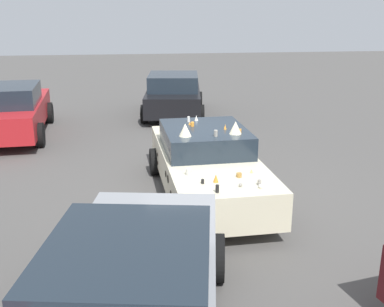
{
  "coord_description": "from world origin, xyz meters",
  "views": [
    {
      "loc": [
        -8.7,
        1.45,
        3.65
      ],
      "look_at": [
        0.0,
        0.3,
        0.9
      ],
      "focal_mm": 43.99,
      "sensor_mm": 36.0,
      "label": 1
    }
  ],
  "objects": [
    {
      "name": "parked_sedan_near_left",
      "position": [
        5.28,
        4.88,
        0.76
      ],
      "size": [
        4.68,
        2.17,
        1.53
      ],
      "rotation": [
        0.0,
        0.0,
        0.06
      ],
      "color": "red",
      "rests_on": "ground"
    },
    {
      "name": "ground_plane",
      "position": [
        0.0,
        0.0,
        0.0
      ],
      "size": [
        60.0,
        60.0,
        0.0
      ],
      "primitive_type": "plane",
      "color": "#514F4C"
    },
    {
      "name": "parked_sedan_behind_left",
      "position": [
        7.42,
        -0.03,
        0.73
      ],
      "size": [
        4.13,
        2.42,
        1.45
      ],
      "rotation": [
        0.0,
        0.0,
        -0.12
      ],
      "color": "black",
      "rests_on": "ground"
    },
    {
      "name": "art_car_decorated",
      "position": [
        0.04,
        0.0,
        0.68
      ],
      "size": [
        4.7,
        2.16,
        1.59
      ],
      "rotation": [
        0.0,
        0.0,
        3.18
      ],
      "color": "beige",
      "rests_on": "ground"
    },
    {
      "name": "parked_sedan_near_right",
      "position": [
        -4.25,
        1.49,
        0.73
      ],
      "size": [
        4.44,
        2.57,
        1.45
      ],
      "rotation": [
        0.0,
        0.0,
        -0.18
      ],
      "color": "gray",
      "rests_on": "ground"
    }
  ]
}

